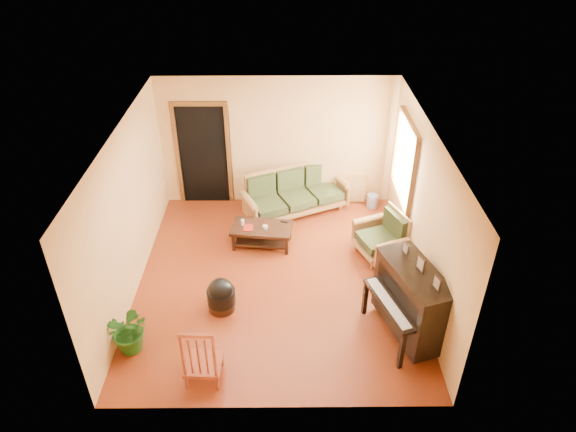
{
  "coord_description": "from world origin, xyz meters",
  "views": [
    {
      "loc": [
        0.14,
        -6.56,
        5.54
      ],
      "look_at": [
        0.19,
        0.2,
        1.1
      ],
      "focal_mm": 32.0,
      "sensor_mm": 36.0,
      "label": 1
    }
  ],
  "objects_px": {
    "sofa": "(296,193)",
    "armchair": "(380,235)",
    "piano": "(411,302)",
    "potted_plant": "(130,331)",
    "coffee_table": "(262,236)",
    "footstool": "(221,298)",
    "ceramic_crock": "(372,201)",
    "red_chair": "(202,350)"
  },
  "relations": [
    {
      "from": "piano",
      "to": "potted_plant",
      "type": "distance_m",
      "value": 3.93
    },
    {
      "from": "coffee_table",
      "to": "armchair",
      "type": "xyz_separation_m",
      "value": [
        2.05,
        -0.32,
        0.23
      ]
    },
    {
      "from": "sofa",
      "to": "armchair",
      "type": "relative_size",
      "value": 2.42
    },
    {
      "from": "sofa",
      "to": "coffee_table",
      "type": "xyz_separation_m",
      "value": [
        -0.63,
        -1.07,
        -0.24
      ]
    },
    {
      "from": "armchair",
      "to": "potted_plant",
      "type": "xyz_separation_m",
      "value": [
        -3.77,
        -2.14,
        -0.07
      ]
    },
    {
      "from": "piano",
      "to": "potted_plant",
      "type": "height_order",
      "value": "piano"
    },
    {
      "from": "sofa",
      "to": "coffee_table",
      "type": "height_order",
      "value": "sofa"
    },
    {
      "from": "red_chair",
      "to": "potted_plant",
      "type": "distance_m",
      "value": 1.18
    },
    {
      "from": "footstool",
      "to": "potted_plant",
      "type": "xyz_separation_m",
      "value": [
        -1.16,
        -0.81,
        0.15
      ]
    },
    {
      "from": "armchair",
      "to": "ceramic_crock",
      "type": "height_order",
      "value": "armchair"
    },
    {
      "from": "coffee_table",
      "to": "red_chair",
      "type": "relative_size",
      "value": 1.07
    },
    {
      "from": "sofa",
      "to": "potted_plant",
      "type": "distance_m",
      "value": 4.25
    },
    {
      "from": "coffee_table",
      "to": "armchair",
      "type": "bearing_deg",
      "value": -8.94
    },
    {
      "from": "coffee_table",
      "to": "potted_plant",
      "type": "relative_size",
      "value": 1.49
    },
    {
      "from": "sofa",
      "to": "footstool",
      "type": "distance_m",
      "value": 2.99
    },
    {
      "from": "coffee_table",
      "to": "footstool",
      "type": "height_order",
      "value": "footstool"
    },
    {
      "from": "sofa",
      "to": "potted_plant",
      "type": "xyz_separation_m",
      "value": [
        -2.36,
        -3.54,
        -0.08
      ]
    },
    {
      "from": "armchair",
      "to": "ceramic_crock",
      "type": "distance_m",
      "value": 1.61
    },
    {
      "from": "piano",
      "to": "ceramic_crock",
      "type": "height_order",
      "value": "piano"
    },
    {
      "from": "sofa",
      "to": "red_chair",
      "type": "xyz_separation_m",
      "value": [
        -1.29,
        -4.03,
        0.06
      ]
    },
    {
      "from": "piano",
      "to": "potted_plant",
      "type": "relative_size",
      "value": 1.82
    },
    {
      "from": "coffee_table",
      "to": "armchair",
      "type": "height_order",
      "value": "armchair"
    },
    {
      "from": "coffee_table",
      "to": "armchair",
      "type": "distance_m",
      "value": 2.09
    },
    {
      "from": "potted_plant",
      "to": "piano",
      "type": "bearing_deg",
      "value": 4.45
    },
    {
      "from": "coffee_table",
      "to": "footstool",
      "type": "bearing_deg",
      "value": -108.69
    },
    {
      "from": "potted_plant",
      "to": "ceramic_crock",
      "type": "bearing_deg",
      "value": 43.7
    },
    {
      "from": "piano",
      "to": "ceramic_crock",
      "type": "xyz_separation_m",
      "value": [
        -0.01,
        3.42,
        -0.43
      ]
    },
    {
      "from": "coffee_table",
      "to": "red_chair",
      "type": "bearing_deg",
      "value": -102.54
    },
    {
      "from": "sofa",
      "to": "piano",
      "type": "relative_size",
      "value": 1.57
    },
    {
      "from": "coffee_table",
      "to": "potted_plant",
      "type": "bearing_deg",
      "value": -124.97
    },
    {
      "from": "footstool",
      "to": "potted_plant",
      "type": "height_order",
      "value": "potted_plant"
    },
    {
      "from": "piano",
      "to": "potted_plant",
      "type": "bearing_deg",
      "value": 166.37
    },
    {
      "from": "coffee_table",
      "to": "red_chair",
      "type": "height_order",
      "value": "red_chair"
    },
    {
      "from": "armchair",
      "to": "potted_plant",
      "type": "bearing_deg",
      "value": -171.93
    },
    {
      "from": "sofa",
      "to": "piano",
      "type": "xyz_separation_m",
      "value": [
        1.55,
        -3.23,
        0.14
      ]
    },
    {
      "from": "piano",
      "to": "armchair",
      "type": "bearing_deg",
      "value": 76.2
    },
    {
      "from": "coffee_table",
      "to": "ceramic_crock",
      "type": "distance_m",
      "value": 2.51
    },
    {
      "from": "red_chair",
      "to": "ceramic_crock",
      "type": "height_order",
      "value": "red_chair"
    },
    {
      "from": "footstool",
      "to": "ceramic_crock",
      "type": "distance_m",
      "value": 4.0
    },
    {
      "from": "footstool",
      "to": "red_chair",
      "type": "xyz_separation_m",
      "value": [
        -0.1,
        -1.3,
        0.29
      ]
    },
    {
      "from": "ceramic_crock",
      "to": "potted_plant",
      "type": "distance_m",
      "value": 5.39
    },
    {
      "from": "coffee_table",
      "to": "ceramic_crock",
      "type": "xyz_separation_m",
      "value": [
        2.17,
        1.26,
        -0.06
      ]
    }
  ]
}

